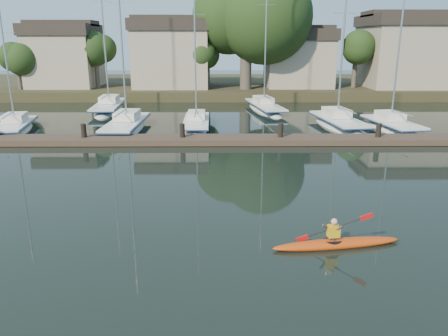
{
  "coord_description": "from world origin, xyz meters",
  "views": [
    {
      "loc": [
        -0.65,
        -12.15,
        6.11
      ],
      "look_at": [
        -0.52,
        4.49,
        1.2
      ],
      "focal_mm": 35.0,
      "sensor_mm": 36.0,
      "label": 1
    }
  ],
  "objects_px": {
    "sailboat_1": "(127,133)",
    "sailboat_6": "(264,112)",
    "sailboat_0": "(15,134)",
    "sailboat_3": "(338,129)",
    "sailboat_4": "(391,132)",
    "kayak": "(336,242)",
    "sailboat_2": "(196,129)",
    "sailboat_5": "(109,113)",
    "dock": "(231,140)"
  },
  "relations": [
    {
      "from": "kayak",
      "to": "sailboat_5",
      "type": "height_order",
      "value": "sailboat_5"
    },
    {
      "from": "sailboat_1",
      "to": "sailboat_2",
      "type": "xyz_separation_m",
      "value": [
        4.87,
        0.97,
        0.03
      ]
    },
    {
      "from": "sailboat_0",
      "to": "sailboat_3",
      "type": "xyz_separation_m",
      "value": [
        22.88,
        1.44,
        -0.02
      ]
    },
    {
      "from": "sailboat_1",
      "to": "sailboat_0",
      "type": "bearing_deg",
      "value": -176.2
    },
    {
      "from": "sailboat_0",
      "to": "sailboat_1",
      "type": "height_order",
      "value": "sailboat_1"
    },
    {
      "from": "sailboat_1",
      "to": "sailboat_3",
      "type": "height_order",
      "value": "sailboat_1"
    },
    {
      "from": "sailboat_2",
      "to": "sailboat_5",
      "type": "bearing_deg",
      "value": 136.05
    },
    {
      "from": "sailboat_2",
      "to": "sailboat_3",
      "type": "distance_m",
      "value": 10.34
    },
    {
      "from": "sailboat_6",
      "to": "kayak",
      "type": "bearing_deg",
      "value": -100.09
    },
    {
      "from": "dock",
      "to": "sailboat_1",
      "type": "relative_size",
      "value": 2.33
    },
    {
      "from": "dock",
      "to": "sailboat_3",
      "type": "relative_size",
      "value": 2.49
    },
    {
      "from": "sailboat_3",
      "to": "sailboat_0",
      "type": "bearing_deg",
      "value": 176.45
    },
    {
      "from": "dock",
      "to": "sailboat_1",
      "type": "xyz_separation_m",
      "value": [
        -7.3,
        4.12,
        -0.4
      ]
    },
    {
      "from": "sailboat_1",
      "to": "sailboat_4",
      "type": "xyz_separation_m",
      "value": [
        18.7,
        -0.09,
        0.0
      ]
    },
    {
      "from": "kayak",
      "to": "sailboat_1",
      "type": "bearing_deg",
      "value": 110.55
    },
    {
      "from": "sailboat_1",
      "to": "kayak",
      "type": "bearing_deg",
      "value": -59.81
    },
    {
      "from": "sailboat_0",
      "to": "kayak",
      "type": "bearing_deg",
      "value": -55.76
    },
    {
      "from": "sailboat_1",
      "to": "sailboat_5",
      "type": "relative_size",
      "value": 0.93
    },
    {
      "from": "sailboat_1",
      "to": "sailboat_2",
      "type": "distance_m",
      "value": 4.97
    },
    {
      "from": "sailboat_1",
      "to": "sailboat_6",
      "type": "xyz_separation_m",
      "value": [
        10.59,
        8.74,
        0.02
      ]
    },
    {
      "from": "kayak",
      "to": "sailboat_5",
      "type": "xyz_separation_m",
      "value": [
        -13.52,
        26.75,
        -0.35
      ]
    },
    {
      "from": "sailboat_2",
      "to": "sailboat_6",
      "type": "distance_m",
      "value": 9.64
    },
    {
      "from": "sailboat_0",
      "to": "sailboat_5",
      "type": "relative_size",
      "value": 0.73
    },
    {
      "from": "kayak",
      "to": "sailboat_0",
      "type": "relative_size",
      "value": 0.36
    },
    {
      "from": "sailboat_0",
      "to": "sailboat_5",
      "type": "bearing_deg",
      "value": 53.46
    },
    {
      "from": "dock",
      "to": "sailboat_3",
      "type": "distance_m",
      "value": 9.47
    },
    {
      "from": "sailboat_4",
      "to": "kayak",
      "type": "bearing_deg",
      "value": -123.51
    },
    {
      "from": "kayak",
      "to": "sailboat_3",
      "type": "bearing_deg",
      "value": 66.52
    },
    {
      "from": "dock",
      "to": "sailboat_3",
      "type": "bearing_deg",
      "value": 33.17
    },
    {
      "from": "kayak",
      "to": "dock",
      "type": "xyz_separation_m",
      "value": [
        -2.88,
        14.0,
        0.05
      ]
    },
    {
      "from": "kayak",
      "to": "sailboat_6",
      "type": "xyz_separation_m",
      "value": [
        0.41,
        26.86,
        -0.34
      ]
    },
    {
      "from": "sailboat_0",
      "to": "sailboat_6",
      "type": "xyz_separation_m",
      "value": [
        18.25,
        9.13,
        0.01
      ]
    },
    {
      "from": "sailboat_2",
      "to": "sailboat_5",
      "type": "xyz_separation_m",
      "value": [
        -8.21,
        7.64,
        -0.03
      ]
    },
    {
      "from": "sailboat_4",
      "to": "sailboat_1",
      "type": "bearing_deg",
      "value": 171.49
    },
    {
      "from": "sailboat_0",
      "to": "sailboat_6",
      "type": "distance_m",
      "value": 20.4
    },
    {
      "from": "sailboat_2",
      "to": "sailboat_5",
      "type": "distance_m",
      "value": 11.22
    },
    {
      "from": "sailboat_3",
      "to": "sailboat_6",
      "type": "xyz_separation_m",
      "value": [
        -4.63,
        7.68,
        0.03
      ]
    },
    {
      "from": "sailboat_0",
      "to": "sailboat_4",
      "type": "relative_size",
      "value": 0.95
    },
    {
      "from": "kayak",
      "to": "sailboat_4",
      "type": "xyz_separation_m",
      "value": [
        8.52,
        18.04,
        -0.35
      ]
    },
    {
      "from": "sailboat_2",
      "to": "sailboat_6",
      "type": "xyz_separation_m",
      "value": [
        5.71,
        7.76,
        -0.01
      ]
    },
    {
      "from": "kayak",
      "to": "sailboat_2",
      "type": "relative_size",
      "value": 0.31
    },
    {
      "from": "sailboat_4",
      "to": "sailboat_5",
      "type": "height_order",
      "value": "sailboat_5"
    },
    {
      "from": "kayak",
      "to": "sailboat_3",
      "type": "xyz_separation_m",
      "value": [
        5.04,
        19.18,
        -0.36
      ]
    },
    {
      "from": "sailboat_1",
      "to": "sailboat_4",
      "type": "bearing_deg",
      "value": 0.59
    },
    {
      "from": "dock",
      "to": "sailboat_1",
      "type": "bearing_deg",
      "value": 150.53
    },
    {
      "from": "dock",
      "to": "sailboat_0",
      "type": "distance_m",
      "value": 15.42
    },
    {
      "from": "sailboat_1",
      "to": "sailboat_6",
      "type": "distance_m",
      "value": 13.73
    },
    {
      "from": "kayak",
      "to": "sailboat_0",
      "type": "bearing_deg",
      "value": 126.4
    },
    {
      "from": "sailboat_0",
      "to": "sailboat_1",
      "type": "relative_size",
      "value": 0.79
    },
    {
      "from": "sailboat_1",
      "to": "sailboat_4",
      "type": "distance_m",
      "value": 18.7
    }
  ]
}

